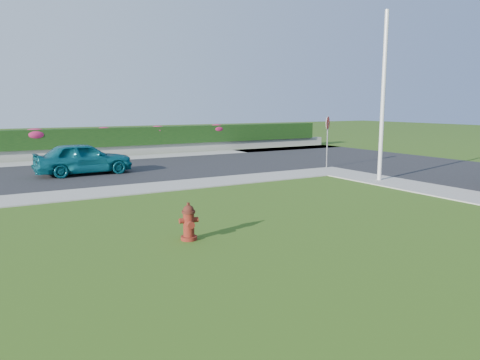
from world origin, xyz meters
TOP-DOWN VIEW (x-y plane):
  - ground at (0.00, 0.00)m, footprint 120.00×120.00m
  - street_far at (-5.00, 14.00)m, footprint 26.00×8.00m
  - sidewalk_far at (-6.00, 9.00)m, footprint 24.00×2.00m
  - curb_corner at (7.00, 9.00)m, footprint 2.00×2.00m
  - sidewalk_beyond at (-1.00, 19.00)m, footprint 34.00×2.00m
  - retaining_wall at (-1.00, 20.50)m, footprint 34.00×0.40m
  - hedge at (-1.00, 20.60)m, footprint 32.00×0.90m
  - fire_hydrant at (-3.17, 2.15)m, footprint 0.45×0.42m
  - sedan_teal at (-3.04, 13.58)m, footprint 4.15×1.79m
  - utility_pole at (6.92, 5.93)m, footprint 0.16×0.16m
  - stop_sign at (7.60, 9.93)m, footprint 0.58×0.41m
  - flower_clump_c at (-4.08, 20.50)m, footprint 1.36×0.87m
  - flower_clump_d at (-0.34, 20.50)m, footprint 1.06×0.68m
  - flower_clump_e at (2.98, 20.50)m, footprint 1.11×0.71m
  - flower_clump_f at (7.12, 20.50)m, footprint 1.24×0.79m

SIDE VIEW (x-z plane):
  - ground at x=0.00m, z-range 0.00..0.00m
  - street_far at x=-5.00m, z-range 0.00..0.04m
  - sidewalk_far at x=-6.00m, z-range 0.00..0.04m
  - curb_corner at x=7.00m, z-range 0.00..0.04m
  - sidewalk_beyond at x=-1.00m, z-range 0.00..0.04m
  - retaining_wall at x=-1.00m, z-range 0.00..0.60m
  - fire_hydrant at x=-3.17m, z-range -0.02..0.84m
  - sedan_teal at x=-3.04m, z-range 0.04..1.44m
  - hedge at x=-1.00m, z-range 0.60..1.70m
  - flower_clump_c at x=-4.08m, z-range 1.09..1.77m
  - flower_clump_f at x=7.12m, z-range 1.15..1.76m
  - flower_clump_e at x=2.98m, z-range 1.20..1.76m
  - flower_clump_d at x=-0.34m, z-range 1.23..1.75m
  - stop_sign at x=7.60m, z-range 0.61..3.14m
  - utility_pole at x=6.92m, z-range 0.00..6.64m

